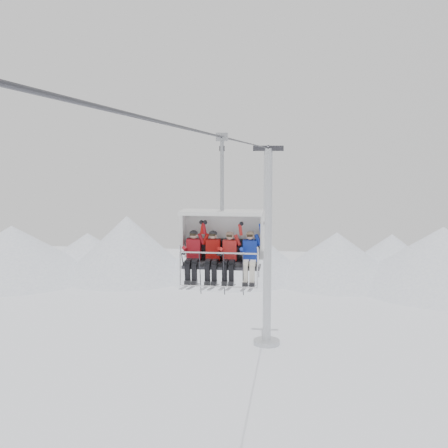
# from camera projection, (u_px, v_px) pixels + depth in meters

# --- Properties ---
(ridgeline) EXTENTS (72.00, 21.00, 7.00)m
(ridgeline) POSITION_uv_depth(u_px,v_px,m) (263.00, 253.00, 57.96)
(ridgeline) COLOR white
(ridgeline) RESTS_ON ground
(lift_tower_right) EXTENTS (2.00, 1.80, 13.48)m
(lift_tower_right) POSITION_uv_depth(u_px,v_px,m) (267.00, 261.00, 37.67)
(lift_tower_right) COLOR #B6B9BD
(lift_tower_right) RESTS_ON ground
(haul_cable) EXTENTS (0.06, 50.00, 0.06)m
(haul_cable) POSITION_uv_depth(u_px,v_px,m) (224.00, 137.00, 15.12)
(haul_cable) COLOR #323137
(haul_cable) RESTS_ON lift_tower_left
(chairlift_carrier) EXTENTS (2.21, 1.17, 3.98)m
(chairlift_carrier) POSITION_uv_depth(u_px,v_px,m) (223.00, 236.00, 15.16)
(chairlift_carrier) COLOR black
(chairlift_carrier) RESTS_ON haul_cable
(skier_far_left) EXTENTS (0.38, 1.69, 1.53)m
(skier_far_left) POSITION_uv_depth(u_px,v_px,m) (193.00, 255.00, 15.02)
(skier_far_left) COLOR #A9131D
(skier_far_left) RESTS_ON chairlift_carrier
(skier_center_left) EXTENTS (0.38, 1.69, 1.53)m
(skier_center_left) POSITION_uv_depth(u_px,v_px,m) (213.00, 255.00, 14.95)
(skier_center_left) COLOR #A80F0B
(skier_center_left) RESTS_ON chairlift_carrier
(skier_center_right) EXTENTS (0.37, 1.69, 1.50)m
(skier_center_right) POSITION_uv_depth(u_px,v_px,m) (229.00, 256.00, 14.88)
(skier_center_right) COLOR red
(skier_center_right) RESTS_ON chairlift_carrier
(skier_far_right) EXTENTS (0.38, 1.69, 1.53)m
(skier_far_right) POSITION_uv_depth(u_px,v_px,m) (250.00, 256.00, 14.81)
(skier_far_right) COLOR #142FAC
(skier_far_right) RESTS_ON chairlift_carrier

